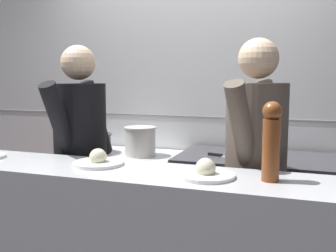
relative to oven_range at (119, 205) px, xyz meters
name	(u,v)px	position (x,y,z in m)	size (l,w,h in m)	color
wall_back_tiled	(192,99)	(0.50, 0.40, 0.87)	(8.00, 0.06, 2.60)	white
oven_range	(119,205)	(0.00, 0.00, 0.00)	(0.94, 0.71, 0.86)	maroon
prep_counter	(254,218)	(1.10, 0.00, 0.03)	(1.11, 0.65, 0.92)	#38383D
stock_pot	(90,143)	(-0.25, -0.01, 0.51)	(0.35, 0.35, 0.16)	#2D2D33
sauce_pot	(140,141)	(0.19, 0.02, 0.55)	(0.26, 0.26, 0.23)	beige
mixing_bowl_steel	(246,150)	(1.03, -0.02, 0.53)	(0.25, 0.25, 0.09)	#B7BABF
chefs_knife	(228,157)	(0.92, -0.11, 0.49)	(0.39, 0.13, 0.02)	#B7BABF
plated_dish_appetiser	(98,161)	(0.38, -1.01, 0.61)	(0.27, 0.27, 0.09)	white
plated_dish_dessert	(206,172)	(0.99, -1.07, 0.61)	(0.28, 0.28, 0.10)	white
pepper_mill	(271,140)	(1.28, -1.04, 0.78)	(0.09, 0.09, 0.36)	brown
chef_head_cook	(81,160)	(0.03, -0.61, 0.51)	(0.36, 0.74, 1.69)	black
chef_sous	(255,172)	(1.16, -0.59, 0.51)	(0.42, 0.74, 1.70)	black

